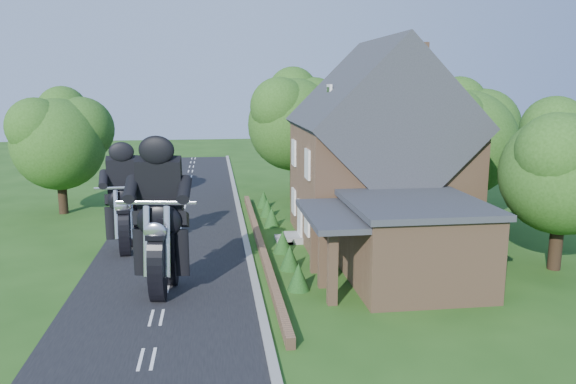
{
  "coord_description": "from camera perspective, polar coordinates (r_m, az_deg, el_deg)",
  "views": [
    {
      "loc": [
        2.09,
        -21.71,
        8.03
      ],
      "look_at": [
        5.67,
        4.83,
        2.8
      ],
      "focal_mm": 35.0,
      "sensor_mm": 36.0,
      "label": 1
    }
  ],
  "objects": [
    {
      "name": "road",
      "position": [
        23.24,
        -12.52,
        -9.41
      ],
      "size": [
        7.0,
        80.0,
        0.02
      ],
      "primitive_type": "cube",
      "color": "black",
      "rests_on": "ground"
    },
    {
      "name": "kerb",
      "position": [
        23.19,
        -3.39,
        -9.08
      ],
      "size": [
        0.3,
        80.0,
        0.12
      ],
      "primitive_type": "cube",
      "color": "gray",
      "rests_on": "ground"
    },
    {
      "name": "ground",
      "position": [
        23.25,
        -12.52,
        -9.44
      ],
      "size": [
        120.0,
        120.0,
        0.0
      ],
      "primitive_type": "plane",
      "color": "#204814",
      "rests_on": "ground"
    },
    {
      "name": "motorcycle_lead",
      "position": [
        22.27,
        -12.55,
        -7.85
      ],
      "size": [
        0.81,
        2.03,
        1.84
      ],
      "primitive_type": null,
      "rotation": [
        0.0,
        0.0,
        2.98
      ],
      "color": "black",
      "rests_on": "ground"
    },
    {
      "name": "tree_behind_left",
      "position": [
        39.38,
        1.21,
        7.71
      ],
      "size": [
        6.94,
        6.4,
        9.16
      ],
      "color": "black",
      "rests_on": "ground"
    },
    {
      "name": "tree_far_road",
      "position": [
        37.06,
        -21.72,
        5.33
      ],
      "size": [
        6.08,
        5.6,
        7.84
      ],
      "color": "black",
      "rests_on": "ground"
    },
    {
      "name": "annex",
      "position": [
        23.18,
        12.29,
        -4.89
      ],
      "size": [
        7.05,
        5.94,
        3.44
      ],
      "color": "#896245",
      "rests_on": "ground"
    },
    {
      "name": "motorcycle_follow",
      "position": [
        28.08,
        -16.08,
        -4.32
      ],
      "size": [
        0.5,
        1.73,
        1.6
      ],
      "primitive_type": null,
      "rotation": [
        0.0,
        0.0,
        3.18
      ],
      "color": "black",
      "rests_on": "ground"
    },
    {
      "name": "shrub_a",
      "position": [
        22.26,
        1.08,
        -8.59
      ],
      "size": [
        0.9,
        0.9,
        1.1
      ],
      "primitive_type": "cone",
      "color": "#163D13",
      "rests_on": "ground"
    },
    {
      "name": "house",
      "position": [
        29.2,
        9.13,
        3.65
      ],
      "size": [
        9.54,
        8.64,
        10.24
      ],
      "color": "#896245",
      "rests_on": "ground"
    },
    {
      "name": "tree_house_right",
      "position": [
        33.77,
        17.99,
        5.68
      ],
      "size": [
        6.51,
        6.0,
        8.4
      ],
      "color": "black",
      "rests_on": "ground"
    },
    {
      "name": "shrub_d",
      "position": [
        31.78,
        -1.67,
        -2.57
      ],
      "size": [
        0.9,
        0.9,
        1.1
      ],
      "primitive_type": "cone",
      "color": "#163D13",
      "rests_on": "ground"
    },
    {
      "name": "tree_annex_side",
      "position": [
        26.71,
        26.71,
        2.69
      ],
      "size": [
        5.64,
        5.2,
        7.48
      ],
      "color": "black",
      "rests_on": "ground"
    },
    {
      "name": "tree_behind_house",
      "position": [
        39.78,
        10.13,
        8.28
      ],
      "size": [
        7.81,
        7.2,
        10.08
      ],
      "color": "black",
      "rests_on": "ground"
    },
    {
      "name": "shrub_f",
      "position": [
        36.63,
        -2.49,
        -0.74
      ],
      "size": [
        0.9,
        0.9,
        1.1
      ],
      "primitive_type": "cone",
      "color": "#163D13",
      "rests_on": "ground"
    },
    {
      "name": "shrub_c",
      "position": [
        26.97,
        -0.54,
        -5.05
      ],
      "size": [
        0.9,
        0.9,
        1.1
      ],
      "primitive_type": "cone",
      "color": "#163D13",
      "rests_on": "ground"
    },
    {
      "name": "garden_wall",
      "position": [
        27.93,
        -2.84,
        -5.25
      ],
      "size": [
        0.3,
        22.0,
        0.4
      ],
      "primitive_type": "cube",
      "color": "#896245",
      "rests_on": "ground"
    },
    {
      "name": "shrub_e",
      "position": [
        34.2,
        -2.11,
        -1.59
      ],
      "size": [
        0.9,
        0.9,
        1.1
      ],
      "primitive_type": "cone",
      "color": "#163D13",
      "rests_on": "ground"
    },
    {
      "name": "shrub_b",
      "position": [
        24.6,
        0.19,
        -6.65
      ],
      "size": [
        0.9,
        0.9,
        1.1
      ],
      "primitive_type": "cone",
      "color": "#163D13",
      "rests_on": "ground"
    }
  ]
}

